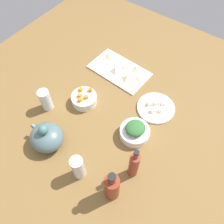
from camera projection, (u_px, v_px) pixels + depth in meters
tabletop at (112, 119)px, 123.31cm from camera, size 190.00×190.00×3.00cm
cutting_board at (119, 70)px, 140.02cm from camera, size 36.42×22.36×1.00cm
plate_tofu at (156, 108)px, 124.64cm from camera, size 20.31×20.31×1.20cm
bowl_greens at (135, 133)px, 114.02cm from camera, size 14.81×14.81×5.14cm
bowl_carrots at (84, 99)px, 125.41cm from camera, size 13.74×13.74×5.19cm
teapot at (47, 137)px, 109.17cm from camera, size 17.89×15.56×15.08cm
bottle_0 at (112, 187)px, 92.63cm from camera, size 6.24×6.24×22.90cm
bottle_1 at (134, 165)px, 97.52cm from camera, size 4.40×4.40×22.97cm
drinking_glass_0 at (46, 100)px, 120.35cm from camera, size 5.89×5.89×12.89cm
drinking_glass_1 at (78, 168)px, 99.09cm from camera, size 5.62×5.62×14.92cm
carrot_cube_0 at (86, 97)px, 121.76cm from camera, size 2.03×2.03×1.80cm
carrot_cube_1 at (81, 89)px, 124.67cm from camera, size 2.05×2.05×1.80cm
carrot_cube_2 at (90, 90)px, 124.50cm from camera, size 2.47×2.47×1.80cm
carrot_cube_3 at (80, 96)px, 122.36cm from camera, size 2.18×2.18×1.80cm
carrot_cube_4 at (80, 100)px, 120.78cm from camera, size 2.13×2.13×1.80cm
chopped_greens_mound at (135, 128)px, 110.13cm from camera, size 12.27×12.58×4.18cm
tofu_cube_0 at (153, 111)px, 121.63cm from camera, size 3.08×3.08×2.20cm
tofu_cube_1 at (161, 110)px, 121.87cm from camera, size 2.51×2.51×2.20cm
tofu_cube_2 at (156, 103)px, 124.45cm from camera, size 3.11×3.11×2.20cm
tofu_cube_3 at (149, 103)px, 124.16cm from camera, size 3.06×3.06×2.20cm
tofu_cube_4 at (163, 103)px, 124.34cm from camera, size 3.07×3.07×2.20cm
dumpling_0 at (127, 78)px, 134.06cm from camera, size 6.32×6.30×3.13cm
dumpling_1 at (109, 55)px, 144.32cm from camera, size 5.53×5.88×3.03cm
dumpling_2 at (138, 78)px, 134.55cm from camera, size 5.23×5.50×2.34cm
dumpling_3 at (125, 67)px, 139.46cm from camera, size 4.53×4.80×2.25cm
dumpling_4 at (136, 69)px, 138.29cm from camera, size 6.55×6.44×2.71cm
dumpling_5 at (115, 69)px, 137.65cm from camera, size 7.99×8.09×3.15cm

